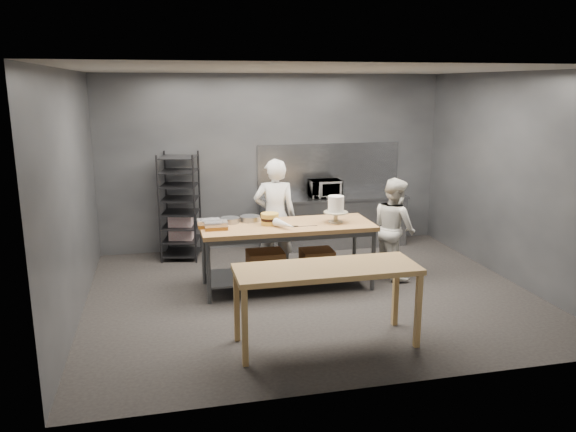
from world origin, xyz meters
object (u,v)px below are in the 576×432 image
(near_counter, at_px, (327,274))
(chef_behind, at_px, (275,216))
(chef_right, at_px, (394,228))
(frosted_cake_stand, at_px, (336,206))
(layer_cake, at_px, (270,219))
(speed_rack, at_px, (180,207))
(microwave, at_px, (325,189))
(work_table, at_px, (287,248))

(near_counter, xyz_separation_m, chef_behind, (-0.05, 2.55, 0.06))
(near_counter, distance_m, chef_right, 2.54)
(frosted_cake_stand, relative_size, layer_cake, 1.54)
(near_counter, distance_m, chef_behind, 2.55)
(speed_rack, bearing_deg, layer_cake, -55.86)
(microwave, bearing_deg, frosted_cake_stand, -102.15)
(near_counter, bearing_deg, chef_right, 50.10)
(chef_behind, xyz_separation_m, microwave, (1.13, 1.14, 0.17))
(near_counter, bearing_deg, frosted_cake_stand, 69.57)
(near_counter, bearing_deg, microwave, 73.72)
(work_table, relative_size, near_counter, 1.20)
(layer_cake, bearing_deg, frosted_cake_stand, -6.15)
(near_counter, distance_m, microwave, 3.85)
(work_table, height_order, layer_cake, layer_cake)
(near_counter, height_order, microwave, microwave)
(work_table, relative_size, layer_cake, 9.66)
(chef_behind, distance_m, layer_cake, 0.69)
(microwave, bearing_deg, speed_rack, -178.16)
(frosted_cake_stand, height_order, layer_cake, frosted_cake_stand)
(work_table, xyz_separation_m, frosted_cake_stand, (0.69, -0.05, 0.58))
(near_counter, bearing_deg, work_table, 90.50)
(speed_rack, distance_m, frosted_cake_stand, 2.78)
(work_table, distance_m, chef_right, 1.66)
(layer_cake, bearing_deg, chef_behind, 72.50)
(near_counter, height_order, layer_cake, layer_cake)
(speed_rack, distance_m, chef_behind, 1.73)
(work_table, distance_m, speed_rack, 2.27)
(frosted_cake_stand, bearing_deg, microwave, 77.85)
(chef_right, bearing_deg, microwave, 6.94)
(speed_rack, bearing_deg, near_counter, -68.58)
(work_table, bearing_deg, chef_right, 3.43)
(speed_rack, relative_size, chef_right, 1.17)
(work_table, bearing_deg, near_counter, -89.50)
(speed_rack, height_order, chef_behind, chef_behind)
(microwave, bearing_deg, layer_cake, -126.62)
(near_counter, bearing_deg, chef_behind, 91.13)
(near_counter, bearing_deg, speed_rack, 111.42)
(microwave, bearing_deg, chef_behind, -134.60)
(chef_behind, relative_size, layer_cake, 7.05)
(speed_rack, distance_m, microwave, 2.50)
(layer_cake, bearing_deg, microwave, 53.38)
(speed_rack, height_order, layer_cake, speed_rack)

